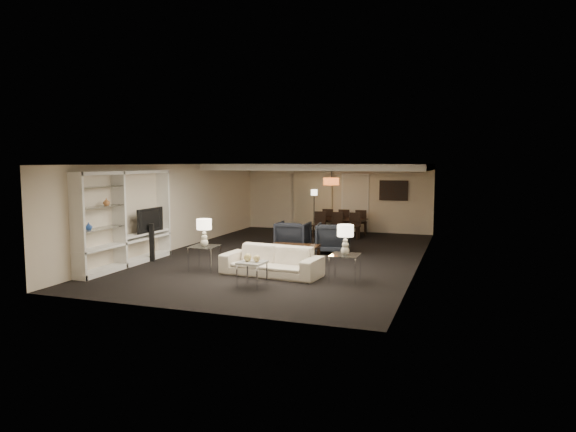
# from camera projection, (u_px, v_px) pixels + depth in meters

# --- Properties ---
(floor) EXTENTS (11.00, 11.00, 0.00)m
(floor) POSITION_uv_depth(u_px,v_px,m) (288.00, 256.00, 14.05)
(floor) COLOR black
(floor) RESTS_ON ground
(ceiling) EXTENTS (7.00, 11.00, 0.02)m
(ceiling) POSITION_uv_depth(u_px,v_px,m) (288.00, 164.00, 13.79)
(ceiling) COLOR silver
(ceiling) RESTS_ON ground
(wall_back) EXTENTS (7.00, 0.02, 2.50)m
(wall_back) POSITION_uv_depth(u_px,v_px,m) (337.00, 197.00, 19.09)
(wall_back) COLOR beige
(wall_back) RESTS_ON ground
(wall_front) EXTENTS (7.00, 0.02, 2.50)m
(wall_front) POSITION_uv_depth(u_px,v_px,m) (182.00, 239.00, 8.76)
(wall_front) COLOR beige
(wall_front) RESTS_ON ground
(wall_left) EXTENTS (0.02, 11.00, 2.50)m
(wall_left) POSITION_uv_depth(u_px,v_px,m) (176.00, 207.00, 15.07)
(wall_left) COLOR beige
(wall_left) RESTS_ON ground
(wall_right) EXTENTS (0.02, 11.00, 2.50)m
(wall_right) POSITION_uv_depth(u_px,v_px,m) (420.00, 215.00, 12.77)
(wall_right) COLOR beige
(wall_right) RESTS_ON ground
(ceiling_soffit) EXTENTS (7.00, 4.00, 0.20)m
(ceiling_soffit) POSITION_uv_depth(u_px,v_px,m) (323.00, 167.00, 17.09)
(ceiling_soffit) COLOR silver
(ceiling_soffit) RESTS_ON ceiling
(curtains) EXTENTS (1.50, 0.12, 2.40)m
(curtains) POSITION_uv_depth(u_px,v_px,m) (313.00, 198.00, 19.31)
(curtains) COLOR beige
(curtains) RESTS_ON wall_back
(door) EXTENTS (0.90, 0.05, 2.10)m
(door) POSITION_uv_depth(u_px,v_px,m) (355.00, 203.00, 18.85)
(door) COLOR silver
(door) RESTS_ON wall_back
(painting) EXTENTS (0.95, 0.04, 0.65)m
(painting) POSITION_uv_depth(u_px,v_px,m) (394.00, 190.00, 18.33)
(painting) COLOR #142D38
(painting) RESTS_ON wall_back
(media_unit) EXTENTS (0.38, 3.40, 2.35)m
(media_unit) POSITION_uv_depth(u_px,v_px,m) (126.00, 219.00, 12.57)
(media_unit) COLOR white
(media_unit) RESTS_ON wall_left
(pendant_light) EXTENTS (0.52, 0.52, 0.24)m
(pendant_light) POSITION_uv_depth(u_px,v_px,m) (331.00, 181.00, 17.04)
(pendant_light) COLOR #D8591E
(pendant_light) RESTS_ON ceiling_soffit
(sofa) EXTENTS (2.34, 1.10, 0.66)m
(sofa) POSITION_uv_depth(u_px,v_px,m) (271.00, 261.00, 11.60)
(sofa) COLOR beige
(sofa) RESTS_ON floor
(coffee_table) EXTENTS (1.28, 0.78, 0.45)m
(coffee_table) POSITION_uv_depth(u_px,v_px,m) (294.00, 254.00, 13.11)
(coffee_table) COLOR black
(coffee_table) RESTS_ON floor
(armchair_left) EXTENTS (0.95, 0.97, 0.84)m
(armchair_left) POSITION_uv_depth(u_px,v_px,m) (293.00, 236.00, 14.89)
(armchair_left) COLOR black
(armchair_left) RESTS_ON floor
(armchair_right) EXTENTS (1.01, 1.04, 0.84)m
(armchair_right) POSITION_uv_depth(u_px,v_px,m) (333.00, 238.00, 14.49)
(armchair_right) COLOR black
(armchair_right) RESTS_ON floor
(side_table_left) EXTENTS (0.66, 0.66, 0.58)m
(side_table_left) POSITION_uv_depth(u_px,v_px,m) (205.00, 258.00, 12.16)
(side_table_left) COLOR silver
(side_table_left) RESTS_ON floor
(side_table_right) EXTENTS (0.63, 0.63, 0.58)m
(side_table_right) POSITION_uv_depth(u_px,v_px,m) (345.00, 268.00, 11.05)
(side_table_right) COLOR white
(side_table_right) RESTS_ON floor
(table_lamp_left) EXTENTS (0.39, 0.39, 0.64)m
(table_lamp_left) POSITION_uv_depth(u_px,v_px,m) (204.00, 233.00, 12.10)
(table_lamp_left) COLOR beige
(table_lamp_left) RESTS_ON side_table_left
(table_lamp_right) EXTENTS (0.39, 0.39, 0.64)m
(table_lamp_right) POSITION_uv_depth(u_px,v_px,m) (345.00, 240.00, 10.98)
(table_lamp_right) COLOR beige
(table_lamp_right) RESTS_ON side_table_right
(marble_table) EXTENTS (0.56, 0.56, 0.52)m
(marble_table) POSITION_uv_depth(u_px,v_px,m) (252.00, 274.00, 10.58)
(marble_table) COLOR silver
(marble_table) RESTS_ON floor
(gold_gourd_a) EXTENTS (0.17, 0.17, 0.17)m
(gold_gourd_a) POSITION_uv_depth(u_px,v_px,m) (248.00, 257.00, 10.57)
(gold_gourd_a) COLOR #EED57E
(gold_gourd_a) RESTS_ON marble_table
(gold_gourd_b) EXTENTS (0.15, 0.15, 0.15)m
(gold_gourd_b) POSITION_uv_depth(u_px,v_px,m) (257.00, 258.00, 10.51)
(gold_gourd_b) COLOR #E5C779
(gold_gourd_b) RESTS_ON marble_table
(television) EXTENTS (1.08, 0.14, 0.62)m
(television) POSITION_uv_depth(u_px,v_px,m) (147.00, 220.00, 13.34)
(television) COLOR black
(television) RESTS_ON media_unit
(vase_blue) EXTENTS (0.16, 0.16, 0.17)m
(vase_blue) POSITION_uv_depth(u_px,v_px,m) (89.00, 226.00, 11.34)
(vase_blue) COLOR #2953B4
(vase_blue) RESTS_ON media_unit
(vase_amber) EXTENTS (0.16, 0.16, 0.16)m
(vase_amber) POSITION_uv_depth(u_px,v_px,m) (106.00, 202.00, 11.87)
(vase_amber) COLOR #CC7E44
(vase_amber) RESTS_ON media_unit
(floor_speaker) EXTENTS (0.13, 0.13, 0.98)m
(floor_speaker) POSITION_uv_depth(u_px,v_px,m) (152.00, 242.00, 13.25)
(floor_speaker) COLOR black
(floor_speaker) RESTS_ON floor
(dining_table) EXTENTS (1.79, 1.16, 0.59)m
(dining_table) POSITION_uv_depth(u_px,v_px,m) (340.00, 227.00, 17.87)
(dining_table) COLOR black
(dining_table) RESTS_ON floor
(chair_nl) EXTENTS (0.41, 0.41, 0.88)m
(chair_nl) POSITION_uv_depth(u_px,v_px,m) (319.00, 225.00, 17.44)
(chair_nl) COLOR black
(chair_nl) RESTS_ON floor
(chair_nm) EXTENTS (0.43, 0.43, 0.88)m
(chair_nm) POSITION_uv_depth(u_px,v_px,m) (336.00, 225.00, 17.24)
(chair_nm) COLOR black
(chair_nm) RESTS_ON floor
(chair_nr) EXTENTS (0.44, 0.44, 0.88)m
(chair_nr) POSITION_uv_depth(u_px,v_px,m) (354.00, 226.00, 17.04)
(chair_nr) COLOR black
(chair_nr) RESTS_ON floor
(chair_fl) EXTENTS (0.43, 0.43, 0.88)m
(chair_fl) POSITION_uv_depth(u_px,v_px,m) (329.00, 221.00, 18.66)
(chair_fl) COLOR black
(chair_fl) RESTS_ON floor
(chair_fm) EXTENTS (0.42, 0.42, 0.88)m
(chair_fm) POSITION_uv_depth(u_px,v_px,m) (345.00, 221.00, 18.46)
(chair_fm) COLOR black
(chair_fm) RESTS_ON floor
(chair_fr) EXTENTS (0.44, 0.44, 0.88)m
(chair_fr) POSITION_uv_depth(u_px,v_px,m) (361.00, 222.00, 18.27)
(chair_fr) COLOR black
(chair_fr) RESTS_ON floor
(floor_lamp) EXTENTS (0.24, 0.24, 1.58)m
(floor_lamp) POSITION_uv_depth(u_px,v_px,m) (314.00, 211.00, 18.49)
(floor_lamp) COLOR black
(floor_lamp) RESTS_ON floor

